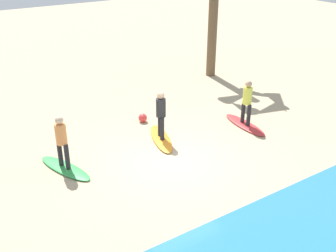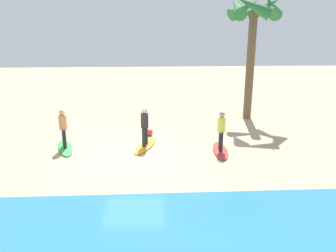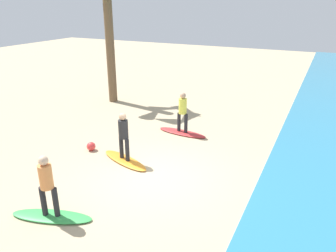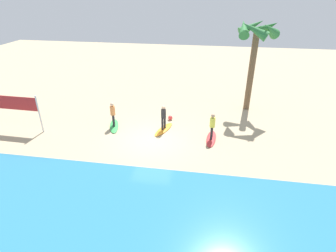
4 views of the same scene
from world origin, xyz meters
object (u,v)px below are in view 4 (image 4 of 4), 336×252
Objects in this scene: surfer_red at (212,124)px; surfer_orange at (164,116)px; surfboard_green at (114,126)px; surfer_green at (113,113)px; palm_tree at (256,38)px; surfboard_red at (211,139)px; surfboard_orange at (164,129)px; beach_ball at (170,118)px.

surfer_red and surfer_orange have the same top height.
surfer_orange reaches higher than surfboard_green.
surfer_red is 6.54m from surfer_green.
palm_tree is (-2.56, -5.21, 4.26)m from surfer_red.
surfer_red is at bearing 63.80° from palm_tree.
surfboard_red is 3.21m from surfboard_orange.
surfer_red is 0.78× the size of surfboard_orange.
surfer_green reaches higher than beach_ball.
palm_tree is at bearing 158.15° from surfboard_red.
surfer_orange is 1.82m from beach_ball.
palm_tree reaches higher than surfer_green.
surfboard_orange is 6.61× the size of beach_ball.
surfer_green is (6.51, -0.69, 0.99)m from surfboard_red.
palm_tree is at bearing 98.25° from surfboard_green.
surfboard_red and surfboard_green have the same top height.
beach_ball is (-0.20, -1.58, -0.88)m from surfer_orange.
surfer_green reaches higher than surfboard_red.
surfboard_orange is 1.28× the size of surfer_orange.
surfboard_green is (3.39, 0.05, 0.00)m from surfboard_orange.
surfer_green is (6.51, -0.69, 0.00)m from surfer_red.
surfer_red is 0.25× the size of palm_tree.
palm_tree reaches higher than beach_ball.
surfer_orange is (0.00, 0.00, 0.99)m from surfboard_orange.
beach_ball is (2.92, -2.32, 0.11)m from surfboard_red.
surfer_orange is 8.39m from palm_tree.
surfboard_red is 0.99m from surfer_red.
surfboard_green is at bearing 24.40° from beach_ball.
surfboard_red is 6.61× the size of beach_ball.
surfer_orange reaches higher than surfboard_red.
surfer_orange is 0.25× the size of palm_tree.
surfboard_red and surfboard_orange have the same top height.
surfer_green is 5.16× the size of beach_ball.
surfer_red reaches higher than surfboard_green.
surfboard_green is (3.39, 0.05, -0.99)m from surfer_orange.
surfboard_orange is at bearing -99.00° from surfboard_red.
palm_tree reaches higher than surfboard_red.
surfboard_orange is at bearing -13.35° from surfer_red.
beach_ball reaches higher than surfboard_red.
surfboard_orange is at bearing -179.20° from surfer_green.
surfer_green is 4.03m from beach_ball.
surfboard_orange and surfboard_green have the same top height.
surfer_green reaches higher than surfboard_orange.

